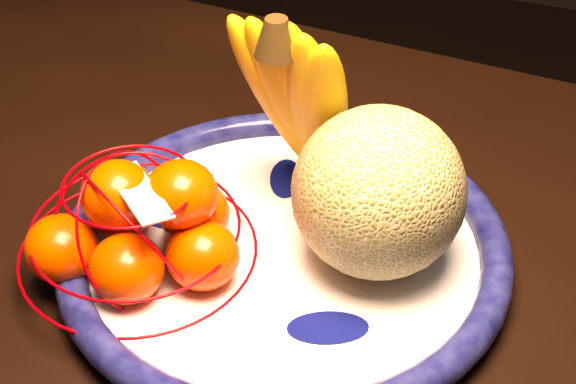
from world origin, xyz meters
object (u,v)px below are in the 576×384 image
(banana_bunch, at_px, (303,96))
(mandarin_bag, at_px, (142,227))
(fruit_bowl, at_px, (284,248))
(cantaloupe, at_px, (378,192))

(banana_bunch, distance_m, mandarin_bag, 0.18)
(fruit_bowl, bearing_deg, cantaloupe, 11.66)
(mandarin_bag, bearing_deg, cantaloupe, 21.68)
(fruit_bowl, height_order, mandarin_bag, mandarin_bag)
(fruit_bowl, height_order, banana_bunch, banana_bunch)
(banana_bunch, bearing_deg, fruit_bowl, -68.06)
(cantaloupe, bearing_deg, banana_bunch, 144.36)
(fruit_bowl, height_order, cantaloupe, cantaloupe)
(mandarin_bag, bearing_deg, fruit_bowl, 28.22)
(mandarin_bag, bearing_deg, banana_bunch, 55.46)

